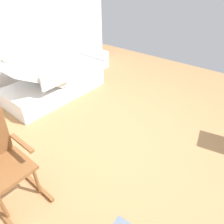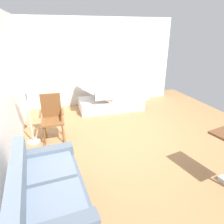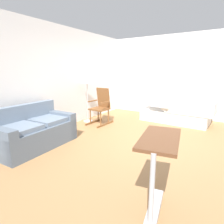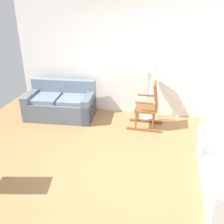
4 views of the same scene
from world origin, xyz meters
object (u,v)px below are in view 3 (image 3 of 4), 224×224
couch (34,132)px  overbed_table (157,166)px  hospital_bed (175,112)px  floor_lamp (87,81)px  rocking_chair (101,107)px

couch → overbed_table: couch is taller
hospital_bed → floor_lamp: 2.82m
couch → overbed_table: 2.78m
couch → rocking_chair: bearing=-3.7°
hospital_bed → floor_lamp: (-1.45, 2.24, 0.92)m
floor_lamp → overbed_table: floor_lamp is taller
floor_lamp → overbed_table: (-2.42, -3.06, -0.70)m
hospital_bed → overbed_table: hospital_bed is taller
floor_lamp → overbed_table: bearing=-128.4°
overbed_table → rocking_chair: bearing=46.3°
rocking_chair → floor_lamp: (-0.07, 0.45, 0.72)m
hospital_bed → couch: size_ratio=1.27×
floor_lamp → hospital_bed: bearing=-57.1°
couch → overbed_table: bearing=-97.4°
floor_lamp → couch: bearing=-171.4°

